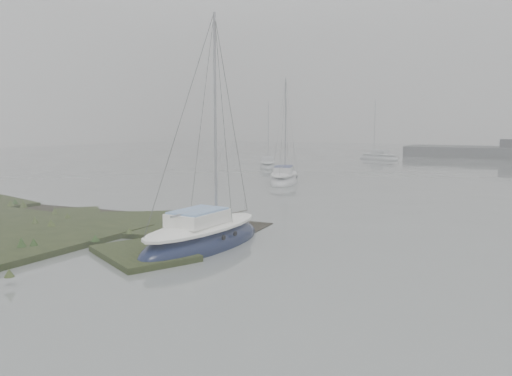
# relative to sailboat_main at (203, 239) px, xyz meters

# --- Properties ---
(ground) EXTENTS (160.00, 160.00, 0.00)m
(ground) POSITION_rel_sailboat_main_xyz_m (-1.50, 28.52, -0.28)
(ground) COLOR slate
(ground) RESTS_ON ground
(sailboat_main) EXTENTS (2.30, 6.36, 8.88)m
(sailboat_main) POSITION_rel_sailboat_main_xyz_m (0.00, 0.00, 0.00)
(sailboat_main) COLOR #111835
(sailboat_main) RESTS_ON ground
(sailboat_white) EXTENTS (3.82, 6.31, 8.46)m
(sailboat_white) POSITION_rel_sailboat_main_xyz_m (-6.04, 19.28, -0.01)
(sailboat_white) COLOR silver
(sailboat_white) RESTS_ON ground
(sailboat_far_a) EXTENTS (3.82, 5.34, 7.24)m
(sailboat_far_a) POSITION_rel_sailboat_main_xyz_m (-13.30, 30.73, -0.05)
(sailboat_far_a) COLOR #A7ADB1
(sailboat_far_a) RESTS_ON ground
(sailboat_far_c) EXTENTS (5.96, 3.86, 8.01)m
(sailboat_far_c) POSITION_rel_sailboat_main_xyz_m (-6.76, 48.58, -0.03)
(sailboat_far_c) COLOR silver
(sailboat_far_c) RESTS_ON ground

